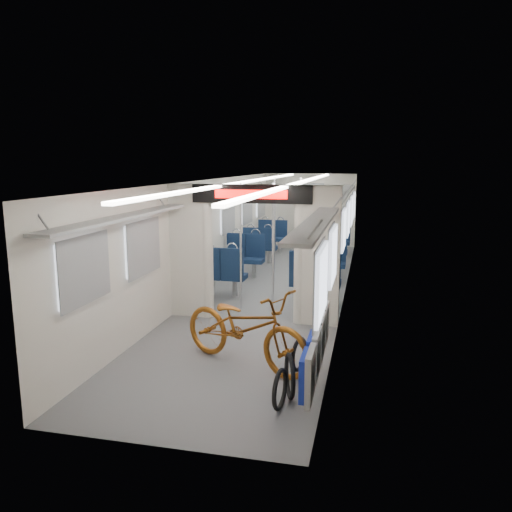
{
  "coord_description": "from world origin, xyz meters",
  "views": [
    {
      "loc": [
        1.89,
        -10.0,
        2.66
      ],
      "look_at": [
        0.02,
        -1.85,
        1.08
      ],
      "focal_mm": 35.0,
      "sensor_mm": 36.0,
      "label": 1
    }
  ],
  "objects_px": {
    "seat_bay_near_right": "(320,265)",
    "stanchion_near_right": "(273,248)",
    "bike_hoop_a": "(280,391)",
    "bike_hoop_b": "(290,378)",
    "bike_hoop_c": "(299,356)",
    "stanchion_far_left": "(275,225)",
    "seat_bay_far_right": "(332,242)",
    "bicycle": "(245,327)",
    "stanchion_far_right": "(300,227)",
    "seat_bay_near_left": "(235,261)",
    "flip_bench": "(317,346)",
    "seat_bay_far_left": "(266,239)",
    "stanchion_near_left": "(241,247)"
  },
  "relations": [
    {
      "from": "seat_bay_near_right",
      "to": "stanchion_near_right",
      "type": "relative_size",
      "value": 0.99
    },
    {
      "from": "bike_hoop_a",
      "to": "bike_hoop_b",
      "type": "xyz_separation_m",
      "value": [
        0.06,
        0.29,
        0.03
      ]
    },
    {
      "from": "bike_hoop_c",
      "to": "stanchion_far_left",
      "type": "distance_m",
      "value": 6.11
    },
    {
      "from": "bike_hoop_a",
      "to": "seat_bay_near_right",
      "type": "distance_m",
      "value": 5.17
    },
    {
      "from": "stanchion_near_right",
      "to": "bike_hoop_c",
      "type": "bearing_deg",
      "value": -71.89
    },
    {
      "from": "seat_bay_far_right",
      "to": "seat_bay_near_right",
      "type": "bearing_deg",
      "value": -90.0
    },
    {
      "from": "bicycle",
      "to": "seat_bay_near_right",
      "type": "height_order",
      "value": "seat_bay_near_right"
    },
    {
      "from": "bike_hoop_a",
      "to": "stanchion_far_right",
      "type": "xyz_separation_m",
      "value": [
        -0.73,
        6.72,
        0.94
      ]
    },
    {
      "from": "bike_hoop_c",
      "to": "seat_bay_near_left",
      "type": "distance_m",
      "value": 4.68
    },
    {
      "from": "flip_bench",
      "to": "stanchion_far_left",
      "type": "xyz_separation_m",
      "value": [
        -1.72,
        6.43,
        0.57
      ]
    },
    {
      "from": "stanchion_far_left",
      "to": "stanchion_far_right",
      "type": "height_order",
      "value": "same"
    },
    {
      "from": "seat_bay_far_left",
      "to": "stanchion_near_right",
      "type": "bearing_deg",
      "value": -77.01
    },
    {
      "from": "stanchion_near_right",
      "to": "stanchion_far_right",
      "type": "height_order",
      "value": "same"
    },
    {
      "from": "seat_bay_near_left",
      "to": "stanchion_near_left",
      "type": "distance_m",
      "value": 1.85
    },
    {
      "from": "bike_hoop_a",
      "to": "seat_bay_near_right",
      "type": "xyz_separation_m",
      "value": [
        -0.08,
        5.16,
        0.36
      ]
    },
    {
      "from": "seat_bay_near_right",
      "to": "seat_bay_far_left",
      "type": "distance_m",
      "value": 3.99
    },
    {
      "from": "bicycle",
      "to": "stanchion_near_right",
      "type": "relative_size",
      "value": 0.88
    },
    {
      "from": "stanchion_near_right",
      "to": "seat_bay_far_left",
      "type": "bearing_deg",
      "value": 102.99
    },
    {
      "from": "seat_bay_near_left",
      "to": "stanchion_far_right",
      "type": "distance_m",
      "value": 2.0
    },
    {
      "from": "bike_hoop_c",
      "to": "seat_bay_far_right",
      "type": "bearing_deg",
      "value": 91.09
    },
    {
      "from": "bicycle",
      "to": "bike_hoop_c",
      "type": "bearing_deg",
      "value": -65.87
    },
    {
      "from": "seat_bay_near_left",
      "to": "stanchion_far_left",
      "type": "relative_size",
      "value": 0.93
    },
    {
      "from": "seat_bay_near_right",
      "to": "stanchion_near_left",
      "type": "xyz_separation_m",
      "value": [
        -1.3,
        -1.55,
        0.58
      ]
    },
    {
      "from": "flip_bench",
      "to": "stanchion_near_left",
      "type": "relative_size",
      "value": 0.92
    },
    {
      "from": "seat_bay_far_right",
      "to": "stanchion_far_left",
      "type": "distance_m",
      "value": 2.1
    },
    {
      "from": "flip_bench",
      "to": "bike_hoop_c",
      "type": "relative_size",
      "value": 4.65
    },
    {
      "from": "seat_bay_far_right",
      "to": "stanchion_far_left",
      "type": "xyz_separation_m",
      "value": [
        -1.3,
        -1.52,
        0.63
      ]
    },
    {
      "from": "bike_hoop_b",
      "to": "stanchion_near_left",
      "type": "height_order",
      "value": "stanchion_near_left"
    },
    {
      "from": "bike_hoop_c",
      "to": "bike_hoop_a",
      "type": "bearing_deg",
      "value": -93.33
    },
    {
      "from": "bike_hoop_b",
      "to": "seat_bay_near_right",
      "type": "relative_size",
      "value": 0.23
    },
    {
      "from": "bicycle",
      "to": "seat_bay_near_left",
      "type": "bearing_deg",
      "value": 42.7
    },
    {
      "from": "seat_bay_far_right",
      "to": "bike_hoop_c",
      "type": "bearing_deg",
      "value": -88.91
    },
    {
      "from": "seat_bay_near_right",
      "to": "bike_hoop_a",
      "type": "bearing_deg",
      "value": -89.12
    },
    {
      "from": "bike_hoop_a",
      "to": "bike_hoop_c",
      "type": "relative_size",
      "value": 1.02
    },
    {
      "from": "bike_hoop_b",
      "to": "stanchion_near_left",
      "type": "relative_size",
      "value": 0.23
    },
    {
      "from": "stanchion_near_left",
      "to": "stanchion_near_right",
      "type": "relative_size",
      "value": 1.0
    },
    {
      "from": "seat_bay_far_right",
      "to": "stanchion_far_right",
      "type": "height_order",
      "value": "stanchion_far_right"
    },
    {
      "from": "seat_bay_far_right",
      "to": "stanchion_far_left",
      "type": "height_order",
      "value": "stanchion_far_left"
    },
    {
      "from": "bike_hoop_c",
      "to": "flip_bench",
      "type": "bearing_deg",
      "value": -64.25
    },
    {
      "from": "bike_hoop_b",
      "to": "seat_bay_far_right",
      "type": "xyz_separation_m",
      "value": [
        -0.14,
        8.15,
        0.29
      ]
    },
    {
      "from": "flip_bench",
      "to": "seat_bay_near_right",
      "type": "xyz_separation_m",
      "value": [
        -0.42,
        4.68,
        -0.01
      ]
    },
    {
      "from": "seat_bay_near_left",
      "to": "stanchion_near_left",
      "type": "height_order",
      "value": "stanchion_near_left"
    },
    {
      "from": "bike_hoop_b",
      "to": "seat_bay_far_right",
      "type": "relative_size",
      "value": 0.27
    },
    {
      "from": "stanchion_far_left",
      "to": "bike_hoop_c",
      "type": "bearing_deg",
      "value": -76.15
    },
    {
      "from": "stanchion_far_left",
      "to": "stanchion_far_right",
      "type": "relative_size",
      "value": 1.0
    },
    {
      "from": "bike_hoop_c",
      "to": "seat_bay_far_left",
      "type": "bearing_deg",
      "value": 104.77
    },
    {
      "from": "bicycle",
      "to": "stanchion_near_left",
      "type": "xyz_separation_m",
      "value": [
        -0.71,
        2.54,
        0.62
      ]
    },
    {
      "from": "stanchion_far_left",
      "to": "stanchion_near_right",
      "type": "bearing_deg",
      "value": -79.68
    },
    {
      "from": "flip_bench",
      "to": "stanchion_near_right",
      "type": "distance_m",
      "value": 3.43
    },
    {
      "from": "seat_bay_near_right",
      "to": "bike_hoop_b",
      "type": "bearing_deg",
      "value": -88.35
    }
  ]
}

